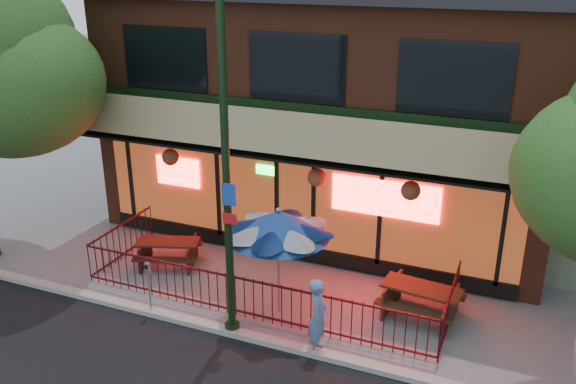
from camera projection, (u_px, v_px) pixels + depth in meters
name	position (u px, v px, depth m)	size (l,w,h in m)	color
ground	(241.00, 322.00, 13.27)	(80.00, 80.00, 0.00)	gray
curb	(230.00, 332.00, 12.82)	(80.00, 0.25, 0.12)	#999993
restaurant_building	(346.00, 76.00, 17.89)	(12.96, 9.49, 8.05)	brown
patio_fence	(250.00, 286.00, 13.47)	(8.44, 2.62, 1.00)	#3D0D11
street_light	(227.00, 194.00, 11.78)	(0.43, 0.32, 7.00)	black
picnic_table_left	(168.00, 249.00, 15.57)	(1.89, 1.66, 0.67)	#351C13
picnic_table_right	(421.00, 297.00, 13.31)	(1.84, 1.49, 0.73)	#3A2714
patio_umbrella	(278.00, 224.00, 12.88)	(2.21, 2.21, 2.52)	gray
pedestrian	(318.00, 316.00, 11.99)	(0.60, 0.39, 1.63)	#5379A7
parking_meter_near	(149.00, 280.00, 13.26)	(0.12, 0.11, 1.27)	#9DA1A6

